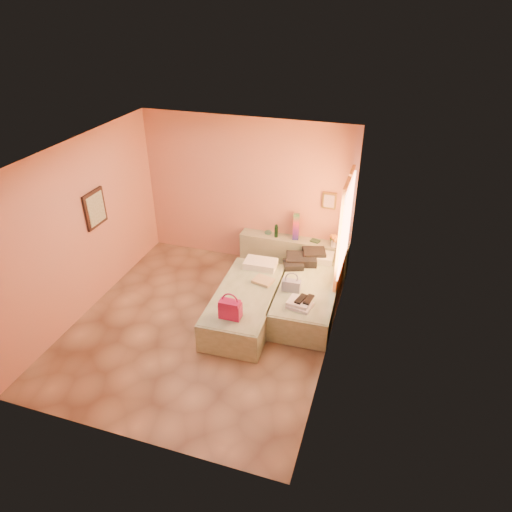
# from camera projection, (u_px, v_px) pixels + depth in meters

# --- Properties ---
(ground) EXTENTS (4.50, 4.50, 0.00)m
(ground) POSITION_uv_depth(u_px,v_px,m) (203.00, 325.00, 7.36)
(ground) COLOR tan
(ground) RESTS_ON ground
(room_walls) EXTENTS (4.02, 4.51, 2.81)m
(room_walls) POSITION_uv_depth(u_px,v_px,m) (224.00, 211.00, 6.86)
(room_walls) COLOR tan
(room_walls) RESTS_ON ground
(headboard_ledge) EXTENTS (2.05, 0.30, 0.65)m
(headboard_ledge) POSITION_uv_depth(u_px,v_px,m) (293.00, 254.00, 8.66)
(headboard_ledge) COLOR #9AA385
(headboard_ledge) RESTS_ON ground
(bed_left) EXTENTS (0.97, 2.03, 0.50)m
(bed_left) POSITION_uv_depth(u_px,v_px,m) (246.00, 305.00, 7.40)
(bed_left) COLOR #B6CDA5
(bed_left) RESTS_ON ground
(bed_right) EXTENTS (0.97, 2.03, 0.50)m
(bed_right) POSITION_uv_depth(u_px,v_px,m) (307.00, 296.00, 7.61)
(bed_right) COLOR #B6CDA5
(bed_right) RESTS_ON ground
(water_bottle) EXTENTS (0.07, 0.07, 0.24)m
(water_bottle) POSITION_uv_depth(u_px,v_px,m) (276.00, 231.00, 8.50)
(water_bottle) COLOR #13341F
(water_bottle) RESTS_ON headboard_ledge
(rainbow_box) EXTENTS (0.13, 0.13, 0.50)m
(rainbow_box) POSITION_uv_depth(u_px,v_px,m) (296.00, 227.00, 8.37)
(rainbow_box) COLOR #AB1550
(rainbow_box) RESTS_ON headboard_ledge
(small_dish) EXTENTS (0.15, 0.15, 0.03)m
(small_dish) POSITION_uv_depth(u_px,v_px,m) (268.00, 232.00, 8.68)
(small_dish) COLOR #509373
(small_dish) RESTS_ON headboard_ledge
(green_book) EXTENTS (0.19, 0.16, 0.03)m
(green_book) POSITION_uv_depth(u_px,v_px,m) (315.00, 241.00, 8.40)
(green_book) COLOR #244330
(green_book) RESTS_ON headboard_ledge
(flower_vase) EXTENTS (0.26, 0.26, 0.28)m
(flower_vase) POSITION_uv_depth(u_px,v_px,m) (335.00, 239.00, 8.18)
(flower_vase) COLOR silver
(flower_vase) RESTS_ON headboard_ledge
(magenta_handbag) EXTENTS (0.32, 0.18, 0.30)m
(magenta_handbag) POSITION_uv_depth(u_px,v_px,m) (230.00, 309.00, 6.65)
(magenta_handbag) COLOR #AB1550
(magenta_handbag) RESTS_ON bed_left
(khaki_garment) EXTENTS (0.36, 0.32, 0.05)m
(khaki_garment) POSITION_uv_depth(u_px,v_px,m) (263.00, 281.00, 7.50)
(khaki_garment) COLOR tan
(khaki_garment) RESTS_ON bed_left
(clothes_pile) EXTENTS (0.69, 0.69, 0.17)m
(clothes_pile) POSITION_uv_depth(u_px,v_px,m) (304.00, 259.00, 8.00)
(clothes_pile) COLOR black
(clothes_pile) RESTS_ON bed_right
(blue_handbag) EXTENTS (0.30, 0.14, 0.19)m
(blue_handbag) POSITION_uv_depth(u_px,v_px,m) (291.00, 285.00, 7.27)
(blue_handbag) COLOR #384B88
(blue_handbag) RESTS_ON bed_right
(towel_stack) EXTENTS (0.40, 0.36, 0.10)m
(towel_stack) POSITION_uv_depth(u_px,v_px,m) (300.00, 304.00, 6.91)
(towel_stack) COLOR white
(towel_stack) RESTS_ON bed_right
(sandal_pair) EXTENTS (0.25, 0.30, 0.03)m
(sandal_pair) POSITION_uv_depth(u_px,v_px,m) (305.00, 299.00, 6.91)
(sandal_pair) COLOR black
(sandal_pair) RESTS_ON towel_stack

